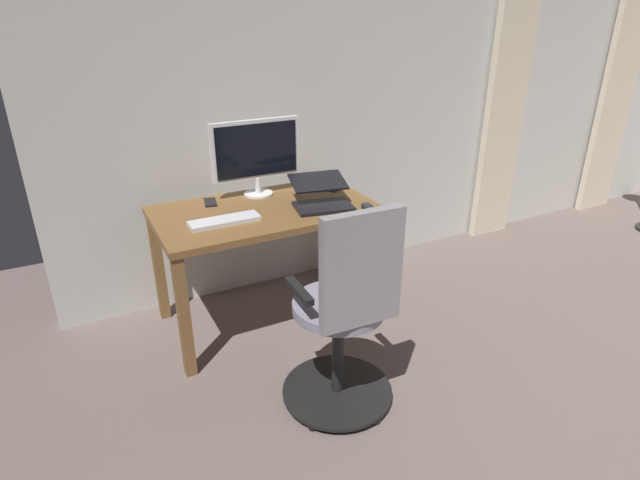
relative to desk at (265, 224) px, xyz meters
The scene contains 11 objects.
back_room_partition 2.09m from the desk, 164.80° to the right, with size 6.18×0.10×2.80m, color silver.
curtain_left_panel 3.70m from the desk, behind, with size 0.40×0.06×2.44m, color beige.
curtain_right_panel 2.36m from the desk, 169.92° to the right, with size 0.38×0.06×2.44m, color beige.
desk is the anchor object (origin of this frame).
office_chair 0.93m from the desk, 91.40° to the left, with size 0.56×0.56×1.09m.
computer_monitor 0.45m from the desk, 102.86° to the right, with size 0.56×0.18×0.47m.
computer_keyboard 0.32m from the desk, 21.68° to the left, with size 0.39×0.12×0.02m, color silver.
laptop 0.37m from the desk, 159.70° to the left, with size 0.38×0.39×0.16m.
computer_mouse 0.61m from the desk, 151.13° to the left, with size 0.06×0.10×0.04m, color #232328.
cell_phone_by_monitor 0.36m from the desk, 41.67° to the right, with size 0.07×0.14×0.01m, color black.
cell_phone_face_up 0.52m from the desk, 165.24° to the right, with size 0.07×0.14×0.01m, color #333338.
Camera 1 is at (2.89, -0.23, 1.83)m, focal length 28.97 mm.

